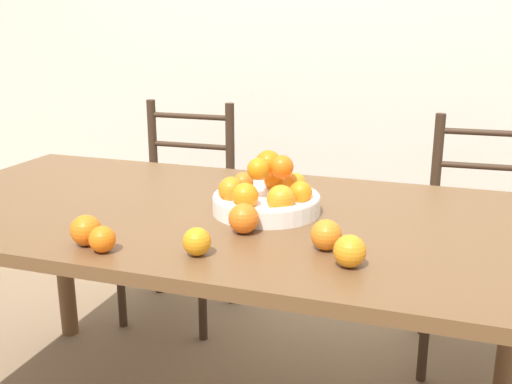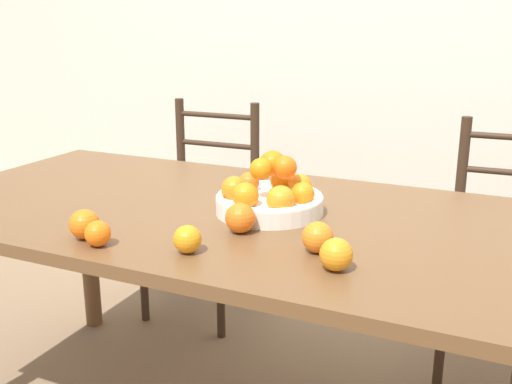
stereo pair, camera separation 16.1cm
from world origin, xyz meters
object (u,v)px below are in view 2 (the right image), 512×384
(orange_loose_4, at_px, (98,234))
(fruit_bowl, at_px, (270,196))
(orange_loose_2, at_px, (85,224))
(orange_loose_3, at_px, (318,237))
(chair_left, at_px, (204,210))
(chair_right, at_px, (507,255))
(orange_loose_5, at_px, (187,239))
(orange_loose_1, at_px, (336,254))
(orange_loose_0, at_px, (240,218))

(orange_loose_4, bearing_deg, fruit_bowl, 56.33)
(orange_loose_2, bearing_deg, orange_loose_3, 15.71)
(chair_left, bearing_deg, orange_loose_4, -73.94)
(chair_left, distance_m, chair_right, 1.27)
(orange_loose_5, bearing_deg, orange_loose_3, 25.32)
(fruit_bowl, relative_size, orange_loose_1, 4.15)
(orange_loose_3, relative_size, orange_loose_4, 1.17)
(orange_loose_4, relative_size, chair_left, 0.07)
(orange_loose_2, relative_size, orange_loose_3, 1.01)
(fruit_bowl, xyz_separation_m, orange_loose_3, (0.22, -0.23, -0.01))
(fruit_bowl, distance_m, orange_loose_5, 0.37)
(orange_loose_3, xyz_separation_m, chair_left, (-0.86, 0.96, -0.33))
(orange_loose_5, distance_m, chair_right, 1.33)
(orange_loose_1, xyz_separation_m, orange_loose_2, (-0.63, -0.07, 0.00))
(orange_loose_0, height_order, orange_loose_1, orange_loose_0)
(orange_loose_1, height_order, orange_loose_5, orange_loose_1)
(fruit_bowl, xyz_separation_m, orange_loose_5, (-0.06, -0.36, -0.02))
(orange_loose_4, xyz_separation_m, chair_right, (0.91, 1.14, -0.32))
(orange_loose_0, relative_size, chair_left, 0.08)
(orange_loose_1, bearing_deg, orange_loose_0, 156.31)
(fruit_bowl, height_order, orange_loose_1, fruit_bowl)
(orange_loose_2, distance_m, chair_left, 1.20)
(orange_loose_3, height_order, orange_loose_4, orange_loose_3)
(fruit_bowl, height_order, chair_right, chair_right)
(fruit_bowl, distance_m, orange_loose_4, 0.50)
(orange_loose_1, distance_m, orange_loose_4, 0.58)
(orange_loose_4, bearing_deg, orange_loose_5, 13.76)
(orange_loose_2, xyz_separation_m, orange_loose_4, (0.06, -0.03, -0.01))
(orange_loose_3, bearing_deg, orange_loose_5, -154.68)
(orange_loose_4, distance_m, orange_loose_5, 0.23)
(chair_right, bearing_deg, orange_loose_4, -131.28)
(orange_loose_5, bearing_deg, fruit_bowl, 81.24)
(orange_loose_2, bearing_deg, fruit_bowl, 48.75)
(fruit_bowl, bearing_deg, orange_loose_5, -98.76)
(orange_loose_1, distance_m, orange_loose_2, 0.64)
(orange_loose_1, bearing_deg, fruit_bowl, 133.27)
(orange_loose_1, height_order, chair_right, chair_right)
(orange_loose_0, xyz_separation_m, orange_loose_2, (-0.34, -0.20, -0.00))
(orange_loose_0, bearing_deg, orange_loose_3, -11.62)
(fruit_bowl, bearing_deg, chair_right, 49.08)
(chair_left, height_order, chair_right, same)
(orange_loose_4, bearing_deg, orange_loose_1, 10.07)
(chair_left, xyz_separation_m, chair_right, (1.27, -0.00, 0.00))
(orange_loose_1, distance_m, orange_loose_3, 0.11)
(orange_loose_4, bearing_deg, orange_loose_2, 156.45)
(fruit_bowl, height_order, orange_loose_0, fruit_bowl)
(orange_loose_1, relative_size, chair_left, 0.08)
(orange_loose_5, bearing_deg, orange_loose_2, -174.68)
(chair_left, bearing_deg, orange_loose_2, -76.53)
(fruit_bowl, bearing_deg, orange_loose_1, -46.73)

